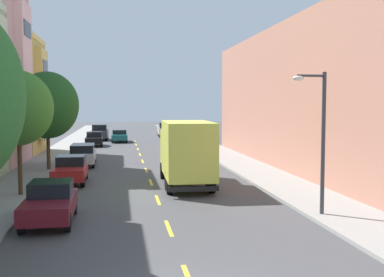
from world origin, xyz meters
TOP-DOWN VIEW (x-y plane):
  - ground_plane at (0.00, 30.00)m, footprint 160.00×160.00m
  - sidewalk_left at (-7.10, 28.00)m, footprint 3.20×120.00m
  - sidewalk_right at (7.10, 28.00)m, footprint 3.20×120.00m
  - lane_centerline_dashes at (0.00, 24.50)m, footprint 0.14×47.20m
  - apartment_block_opposite at (13.70, 20.00)m, footprint 10.00×36.00m
  - street_tree_second at (-6.40, 13.61)m, footprint 3.22×3.22m
  - street_tree_third at (-6.40, 22.47)m, footprint 4.06×4.06m
  - street_lamp at (5.92, 7.72)m, footprint 1.35×0.28m
  - delivery_box_truck at (1.79, 15.40)m, footprint 2.55×7.07m
  - parked_suv_orange at (4.44, 39.15)m, footprint 1.97×4.81m
  - parked_suv_champagne at (4.42, 54.63)m, footprint 2.05×4.84m
  - parked_hatchback_burgundy at (-4.31, 8.51)m, footprint 1.80×4.02m
  - parked_suv_charcoal at (-4.21, 49.63)m, footprint 2.01×4.82m
  - parked_wagon_silver at (-4.42, 25.31)m, footprint 1.89×4.73m
  - parked_hatchback_black at (-4.45, 41.16)m, footprint 1.81×4.03m
  - parked_hatchback_red at (-4.48, 17.50)m, footprint 1.78×4.02m
  - moving_teal_sedan at (-1.80, 46.21)m, footprint 1.80×4.50m

SIDE VIEW (x-z plane):
  - ground_plane at x=0.00m, z-range 0.00..0.00m
  - lane_centerline_dashes at x=0.00m, z-range 0.00..0.01m
  - sidewalk_left at x=-7.10m, z-range 0.00..0.14m
  - sidewalk_right at x=7.10m, z-range 0.00..0.14m
  - moving_teal_sedan at x=-1.80m, z-range 0.03..1.46m
  - parked_hatchback_burgundy at x=-4.31m, z-range 0.01..1.51m
  - parked_hatchback_black at x=-4.45m, z-range 0.01..1.51m
  - parked_hatchback_red at x=-4.48m, z-range 0.01..1.51m
  - parked_wagon_silver at x=-4.42m, z-range 0.05..1.55m
  - parked_suv_orange at x=4.44m, z-range 0.02..1.95m
  - parked_suv_champagne at x=4.42m, z-range 0.02..1.95m
  - parked_suv_charcoal at x=-4.21m, z-range 0.02..1.95m
  - delivery_box_truck at x=1.79m, z-range 0.20..3.72m
  - street_lamp at x=5.92m, z-range 0.65..6.17m
  - street_tree_second at x=-6.40m, z-range 1.30..7.17m
  - street_tree_third at x=-6.40m, z-range 1.15..7.58m
  - apartment_block_opposite at x=13.70m, z-range 0.00..9.77m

